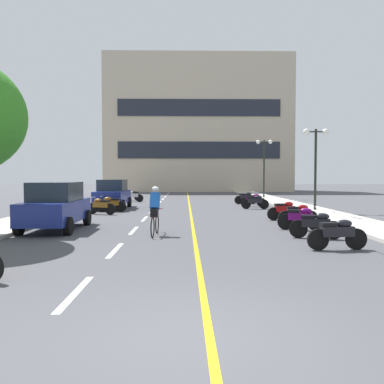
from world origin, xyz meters
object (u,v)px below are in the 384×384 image
at_px(motorcycle_12, 131,195).
at_px(street_lamp_mid, 316,150).
at_px(motorcycle_9, 253,200).
at_px(motorcycle_3, 301,218).
at_px(motorcycle_10, 246,197).
at_px(motorcycle_8, 255,201).
at_px(parked_car_near, 56,206).
at_px(cyclist_rider, 155,210).
at_px(motorcycle_2, 316,224).
at_px(motorcycle_7, 111,204).
at_px(motorcycle_1, 338,233).
at_px(motorcycle_5, 285,210).
at_px(street_lamp_far, 264,155).
at_px(parked_car_mid, 113,194).
at_px(motorcycle_4, 298,214).
at_px(motorcycle_11, 133,196).
at_px(motorcycle_6, 101,206).

bearing_deg(motorcycle_12, street_lamp_mid, -40.76).
bearing_deg(motorcycle_9, motorcycle_3, -90.81).
bearing_deg(motorcycle_10, motorcycle_8, -91.30).
height_order(parked_car_near, cyclist_rider, parked_car_near).
height_order(motorcycle_2, motorcycle_9, same).
xyz_separation_m(motorcycle_7, cyclist_rider, (3.16, -8.85, 0.41)).
bearing_deg(motorcycle_2, motorcycle_7, 131.15).
distance_m(motorcycle_1, motorcycle_5, 7.49).
xyz_separation_m(street_lamp_far, motorcycle_2, (-2.78, -22.63, -3.40)).
distance_m(parked_car_mid, motorcycle_2, 15.05).
bearing_deg(motorcycle_9, street_lamp_mid, -51.82).
distance_m(motorcycle_1, cyclist_rider, 6.03).
xyz_separation_m(motorcycle_2, motorcycle_12, (-8.74, 19.95, 0.00)).
distance_m(parked_car_mid, motorcycle_9, 9.19).
xyz_separation_m(motorcycle_12, cyclist_rider, (3.39, -19.07, 0.41)).
xyz_separation_m(motorcycle_4, motorcycle_7, (-8.95, 6.11, 0.00)).
bearing_deg(motorcycle_7, motorcycle_9, 22.77).
xyz_separation_m(motorcycle_1, motorcycle_11, (-8.34, 20.47, 0.00)).
distance_m(street_lamp_far, cyclist_rider, 23.42).
height_order(motorcycle_1, motorcycle_12, same).
bearing_deg(motorcycle_3, motorcycle_9, 89.19).
distance_m(street_lamp_far, motorcycle_12, 12.31).
height_order(motorcycle_10, cyclist_rider, cyclist_rider).
height_order(parked_car_near, motorcycle_9, parked_car_near).
height_order(parked_car_mid, cyclist_rider, parked_car_mid).
bearing_deg(motorcycle_6, motorcycle_8, 20.29).
bearing_deg(motorcycle_1, street_lamp_far, 83.40).
bearing_deg(motorcycle_11, motorcycle_4, -59.22).
bearing_deg(cyclist_rider, street_lamp_mid, 46.07).
bearing_deg(motorcycle_7, street_lamp_mid, -0.14).
bearing_deg(street_lamp_far, motorcycle_1, -96.60).
distance_m(street_lamp_far, motorcycle_5, 17.66).
relative_size(motorcycle_10, motorcycle_12, 1.00).
xyz_separation_m(motorcycle_3, motorcycle_7, (-8.58, 7.70, 0.00)).
relative_size(motorcycle_3, motorcycle_12, 0.97).
relative_size(motorcycle_6, motorcycle_7, 0.96).
xyz_separation_m(street_lamp_mid, motorcycle_7, (-11.65, 0.03, -3.08)).
bearing_deg(street_lamp_far, motorcycle_7, -131.17).
xyz_separation_m(motorcycle_1, motorcycle_5, (0.42, 7.48, 0.00)).
height_order(motorcycle_2, motorcycle_4, same).
bearing_deg(motorcycle_4, motorcycle_9, 91.22).
distance_m(motorcycle_8, motorcycle_10, 4.38).
distance_m(motorcycle_5, motorcycle_12, 17.09).
height_order(motorcycle_9, motorcycle_12, same).
bearing_deg(motorcycle_1, motorcycle_10, 89.32).
height_order(parked_car_mid, motorcycle_12, parked_car_mid).
height_order(motorcycle_8, motorcycle_12, same).
relative_size(motorcycle_10, cyclist_rider, 0.96).
relative_size(parked_car_near, cyclist_rider, 2.39).
height_order(motorcycle_1, motorcycle_7, same).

